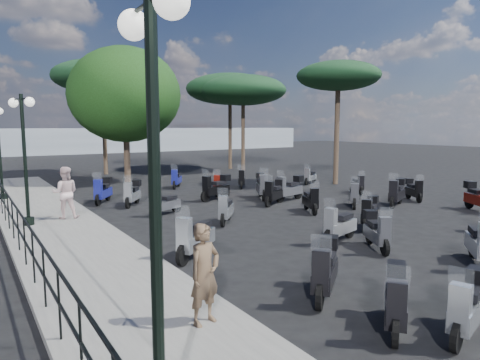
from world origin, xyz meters
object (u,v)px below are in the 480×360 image
scooter_9 (165,204)px  scooter_23 (242,180)px  scooter_29 (310,177)px  scooter_1 (325,271)px  broadleaf_tree (125,95)px  lamp_post_0 (155,191)px  pine_2 (102,77)px  scooter_3 (226,210)px  lamp_post_1 (24,151)px  pine_1 (230,89)px  pine_3 (338,77)px  scooter_0 (396,302)px  scooter_14 (370,213)px  scooter_21 (311,201)px  scooter_22 (262,187)px  scooter_16 (274,193)px  scooter_6 (468,308)px  scooter_25 (479,197)px  scooter_26 (354,196)px  scooter_20 (397,193)px  pine_0 (243,90)px  scooter_7 (480,245)px  scooter_2 (195,239)px  scooter_10 (216,188)px  scooter_27 (414,190)px  pedestrian_far (65,193)px  woman (205,274)px  scooter_5 (103,191)px  scooter_15 (290,189)px  scooter_8 (377,232)px  scooter_4 (133,194)px  scooter_11 (218,186)px  scooter_13 (339,226)px

scooter_9 → scooter_23: size_ratio=1.03×
scooter_9 → scooter_29: 10.89m
scooter_1 → broadleaf_tree: 19.46m
lamp_post_0 → pine_2: bearing=77.1°
scooter_3 → broadleaf_tree: bearing=-52.3°
lamp_post_1 → scooter_1: (4.10, -9.16, -1.98)m
pine_1 → pine_3: size_ratio=1.06×
scooter_0 → scooter_1: bearing=-38.0°
lamp_post_1 → broadleaf_tree: 11.84m
scooter_14 → scooter_21: scooter_14 is taller
scooter_29 → scooter_22: bearing=88.9°
scooter_16 → scooter_21: (0.17, -2.07, -0.06)m
scooter_6 → scooter_14: 7.27m
scooter_6 → pine_2: (1.69, 26.16, 6.06)m
scooter_16 → scooter_25: (5.80, -5.44, 0.04)m
lamp_post_0 → scooter_0: size_ratio=3.28×
scooter_26 → scooter_20: bearing=-161.3°
lamp_post_1 → pine_0: size_ratio=0.59×
scooter_29 → scooter_14: bearing=121.4°
lamp_post_1 → scooter_7: (8.53, -9.78, -2.00)m
scooter_2 → scooter_10: bearing=-68.8°
lamp_post_1 → pine_3: bearing=-14.4°
scooter_14 → scooter_27: size_ratio=1.06×
scooter_0 → pedestrian_far: bearing=-23.3°
woman → scooter_5: size_ratio=1.06×
scooter_1 → scooter_10: size_ratio=0.83×
scooter_2 → scooter_7: scooter_2 is taller
pine_2 → pine_3: pine_2 is taller
scooter_15 → scooter_8: bearing=145.6°
pine_2 → scooter_22: bearing=-77.2°
scooter_22 → scooter_4: bearing=13.6°
scooter_2 → scooter_14: 6.24m
lamp_post_0 → pedestrian_far: 11.71m
scooter_9 → scooter_15: 5.86m
lamp_post_0 → broadleaf_tree: bearing=74.1°
pedestrian_far → scooter_11: 7.72m
scooter_1 → scooter_8: bearing=-103.8°
scooter_0 → pine_3: bearing=-80.2°
scooter_13 → scooter_25: size_ratio=1.02×
scooter_9 → pine_2: size_ratio=0.19×
scooter_16 → scooter_20: (4.04, -3.01, 0.04)m
lamp_post_0 → scooter_1: (4.20, 1.97, -2.15)m
scooter_11 → pine_2: size_ratio=0.18×
lamp_post_1 → woman: lamp_post_1 is taller
lamp_post_1 → pine_1: (15.79, 13.33, 3.57)m
scooter_29 → lamp_post_1: bearing=75.3°
scooter_15 → pine_2: size_ratio=0.23×
woman → scooter_21: size_ratio=1.10×
scooter_15 → scooter_9: bearing=76.4°
scooter_29 → broadleaf_tree: bearing=26.0°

